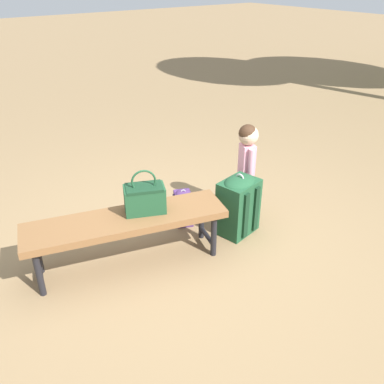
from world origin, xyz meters
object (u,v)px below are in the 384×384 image
Objects in this scene: handbag at (145,198)px; backpack_large at (238,203)px; park_bench at (126,223)px; child_standing at (247,156)px; backpack_small at (184,206)px.

handbag is 0.93m from backpack_large.
handbag is at bearing -3.81° from park_bench.
park_bench is at bearing 170.37° from backpack_large.
backpack_large reaches higher than park_bench.
child_standing reaches higher than handbag.
backpack_large is at bearing -53.66° from backpack_small.
backpack_small is (-0.60, 0.20, -0.44)m from child_standing.
child_standing is at bearing 37.22° from backpack_large.
backpack_large is 1.68× the size of backpack_small.
handbag is at bearing 169.22° from backpack_large.
backpack_large is at bearing -10.78° from handbag.
backpack_large is (0.87, -0.17, -0.28)m from handbag.
park_bench is 1.06m from backpack_large.
park_bench is at bearing -178.11° from child_standing.
backpack_large is at bearing -142.78° from child_standing.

